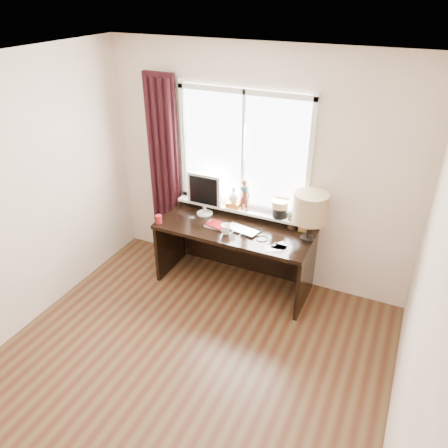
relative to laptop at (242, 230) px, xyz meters
The scene contains 17 objects.
floor 1.77m from the laptop, 90.29° to the right, with size 3.50×4.00×0.00m, color #523C21.
ceiling 2.43m from the laptop, 90.29° to the right, with size 3.50×4.00×0.00m, color white.
wall_back 0.67m from the laptop, 91.14° to the left, with size 3.50×2.60×0.00m, color #C3AD95.
wall_right 2.42m from the laptop, 42.45° to the right, with size 4.00×2.60×0.00m, color #C3AD95.
laptop is the anchor object (origin of this frame).
mug 0.19m from the laptop, 140.98° to the right, with size 0.11×0.10×0.11m, color white.
red_cup 0.93m from the laptop, 166.57° to the right, with size 0.07×0.07×0.09m, color maroon.
window 0.66m from the laptop, 114.46° to the left, with size 1.52×0.20×1.40m.
curtain 1.23m from the laptop, 164.64° to the left, with size 0.38×0.09×2.25m.
desk 0.31m from the laptop, 128.98° to the left, with size 1.70×0.70×0.75m.
monitor 0.63m from the laptop, 161.41° to the left, with size 0.40×0.18×0.49m.
notebook_stack 0.30m from the laptop, behind, with size 0.24×0.19×0.03m.
brush_holder 0.54m from the laptop, 32.75° to the left, with size 0.09×0.09×0.25m.
icon_frame 0.64m from the laptop, 23.33° to the left, with size 0.10×0.02×0.13m.
table_lamp 0.77m from the laptop, 10.54° to the left, with size 0.35×0.35×0.52m.
loose_papers 0.47m from the laptop, 18.03° to the right, with size 0.26×0.26×0.00m.
desk_cables 0.19m from the laptop, ahead, with size 0.25×0.28×0.01m.
Camera 1 is at (1.52, -2.14, 3.09)m, focal length 35.00 mm.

